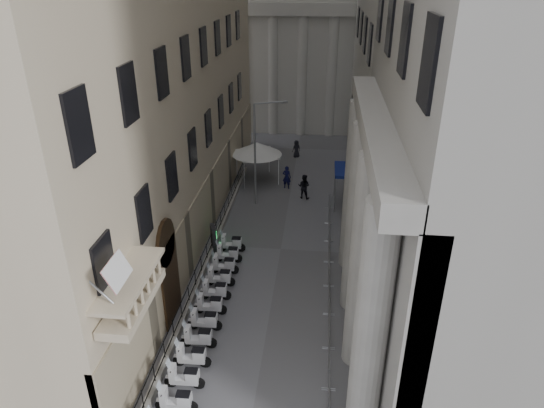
{
  "coord_description": "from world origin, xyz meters",
  "views": [
    {
      "loc": [
        2.26,
        -7.28,
        16.24
      ],
      "look_at": [
        -0.28,
        16.54,
        4.5
      ],
      "focal_mm": 32.0,
      "sensor_mm": 36.0,
      "label": 1
    }
  ],
  "objects": [
    {
      "name": "scooter_7",
      "position": [
        -3.05,
        13.66,
        0.0
      ],
      "size": [
        1.41,
        0.59,
        1.5
      ],
      "primitive_type": null,
      "rotation": [
        0.0,
        0.0,
        1.6
      ],
      "color": "silver",
      "rests_on": "ground"
    },
    {
      "name": "barrier_6",
      "position": [
        3.06,
        19.22,
        0.0
      ],
      "size": [
        0.6,
        2.4,
        1.1
      ],
      "primitive_type": null,
      "color": "#96989D",
      "rests_on": "ground"
    },
    {
      "name": "scooter_2",
      "position": [
        -3.05,
        7.46,
        0.0
      ],
      "size": [
        1.41,
        0.59,
        1.5
      ],
      "primitive_type": null,
      "rotation": [
        0.0,
        0.0,
        1.6
      ],
      "color": "silver",
      "rests_on": "ground"
    },
    {
      "name": "scooter_6",
      "position": [
        -3.05,
        12.42,
        0.0
      ],
      "size": [
        1.41,
        0.59,
        1.5
      ],
      "primitive_type": null,
      "rotation": [
        0.0,
        0.0,
        1.6
      ],
      "color": "silver",
      "rests_on": "ground"
    },
    {
      "name": "info_kiosk",
      "position": [
        -4.19,
        18.59,
        0.89
      ],
      "size": [
        0.54,
        0.86,
        1.76
      ],
      "rotation": [
        0.0,
        0.0,
        0.39
      ],
      "color": "black",
      "rests_on": "ground"
    },
    {
      "name": "security_tent",
      "position": [
        -2.33,
        29.73,
        2.79
      ],
      "size": [
        4.12,
        4.12,
        3.34
      ],
      "color": "silver",
      "rests_on": "ground"
    },
    {
      "name": "pedestrian_c",
      "position": [
        -0.03,
        36.0,
        0.82
      ],
      "size": [
        0.96,
        0.87,
        1.65
      ],
      "primitive_type": "imported",
      "rotation": [
        0.0,
        0.0,
        3.69
      ],
      "color": "black",
      "rests_on": "ground"
    },
    {
      "name": "barrier_7",
      "position": [
        3.06,
        21.72,
        0.0
      ],
      "size": [
        0.6,
        2.4,
        1.1
      ],
      "primitive_type": null,
      "color": "#96989D",
      "rests_on": "ground"
    },
    {
      "name": "blue_awning",
      "position": [
        4.15,
        26.0,
        0.0
      ],
      "size": [
        1.6,
        3.0,
        3.0
      ],
      "primitive_type": null,
      "color": "navy",
      "rests_on": "ground"
    },
    {
      "name": "scooter_3",
      "position": [
        -3.05,
        8.7,
        0.0
      ],
      "size": [
        1.41,
        0.59,
        1.5
      ],
      "primitive_type": null,
      "rotation": [
        0.0,
        0.0,
        1.6
      ],
      "color": "silver",
      "rests_on": "ground"
    },
    {
      "name": "barrier_2",
      "position": [
        3.06,
        9.22,
        0.0
      ],
      "size": [
        0.6,
        2.4,
        1.1
      ],
      "primitive_type": null,
      "color": "#96989D",
      "rests_on": "ground"
    },
    {
      "name": "barrier_5",
      "position": [
        3.06,
        16.72,
        0.0
      ],
      "size": [
        0.6,
        2.4,
        1.1
      ],
      "primitive_type": null,
      "color": "#96989D",
      "rests_on": "ground"
    },
    {
      "name": "scooter_4",
      "position": [
        -3.05,
        9.94,
        0.0
      ],
      "size": [
        1.41,
        0.59,
        1.5
      ],
      "primitive_type": null,
      "rotation": [
        0.0,
        0.0,
        1.6
      ],
      "color": "silver",
      "rests_on": "ground"
    },
    {
      "name": "barrier_3",
      "position": [
        3.06,
        11.72,
        0.0
      ],
      "size": [
        0.6,
        2.4,
        1.1
      ],
      "primitive_type": null,
      "color": "#96989D",
      "rests_on": "ground"
    },
    {
      "name": "scooter_8",
      "position": [
        -3.05,
        14.9,
        0.0
      ],
      "size": [
        1.41,
        0.59,
        1.5
      ],
      "primitive_type": null,
      "rotation": [
        0.0,
        0.0,
        1.6
      ],
      "color": "silver",
      "rests_on": "ground"
    },
    {
      "name": "scooter_11",
      "position": [
        -3.05,
        18.62,
        0.0
      ],
      "size": [
        1.41,
        0.59,
        1.5
      ],
      "primitive_type": null,
      "rotation": [
        0.0,
        0.0,
        1.6
      ],
      "color": "silver",
      "rests_on": "ground"
    },
    {
      "name": "scooter_9",
      "position": [
        -3.05,
        16.14,
        0.0
      ],
      "size": [
        1.41,
        0.59,
        1.5
      ],
      "primitive_type": null,
      "rotation": [
        0.0,
        0.0,
        1.6
      ],
      "color": "silver",
      "rests_on": "ground"
    },
    {
      "name": "scooter_5",
      "position": [
        -3.05,
        11.18,
        0.0
      ],
      "size": [
        1.41,
        0.59,
        1.5
      ],
      "primitive_type": null,
      "rotation": [
        0.0,
        0.0,
        1.6
      ],
      "color": "silver",
      "rests_on": "ground"
    },
    {
      "name": "pedestrian_a",
      "position": [
        -0.38,
        28.76,
        0.95
      ],
      "size": [
        0.78,
        0.59,
        1.9
      ],
      "primitive_type": "imported",
      "rotation": [
        0.0,
        0.0,
        2.93
      ],
      "color": "black",
      "rests_on": "ground"
    },
    {
      "name": "iron_fence",
      "position": [
        -4.3,
        18.0,
        0.0
      ],
      "size": [
        0.3,
        28.0,
        1.4
      ],
      "primitive_type": null,
      "color": "black",
      "rests_on": "ground"
    },
    {
      "name": "pedestrian_b",
      "position": [
        1.09,
        27.01,
        0.98
      ],
      "size": [
        1.11,
        0.96,
        1.96
      ],
      "primitive_type": "imported",
      "rotation": [
        0.0,
        0.0,
        2.88
      ],
      "color": "black",
      "rests_on": "ground"
    },
    {
      "name": "scooter_10",
      "position": [
        -3.05,
        17.38,
        0.0
      ],
      "size": [
        1.41,
        0.59,
        1.5
      ],
      "primitive_type": null,
      "rotation": [
        0.0,
        0.0,
        1.6
      ],
      "color": "silver",
      "rests_on": "ground"
    },
    {
      "name": "barrier_8",
      "position": [
        3.06,
        24.22,
        0.0
      ],
      "size": [
        0.6,
        2.4,
        1.1
      ],
      "primitive_type": null,
      "color": "#96989D",
      "rests_on": "ground"
    },
    {
      "name": "barrier_4",
      "position": [
        3.06,
        14.22,
        0.0
      ],
      "size": [
        0.6,
        2.4,
        1.1
      ],
      "primitive_type": null,
      "color": "#96989D",
      "rests_on": "ground"
    },
    {
      "name": "street_lamp",
      "position": [
        -2.24,
        25.76,
        4.6
      ],
      "size": [
        2.36,
        1.17,
        7.75
      ],
      "rotation": [
        0.0,
        0.0,
        0.42
      ],
      "color": "gray",
      "rests_on": "ground"
    }
  ]
}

